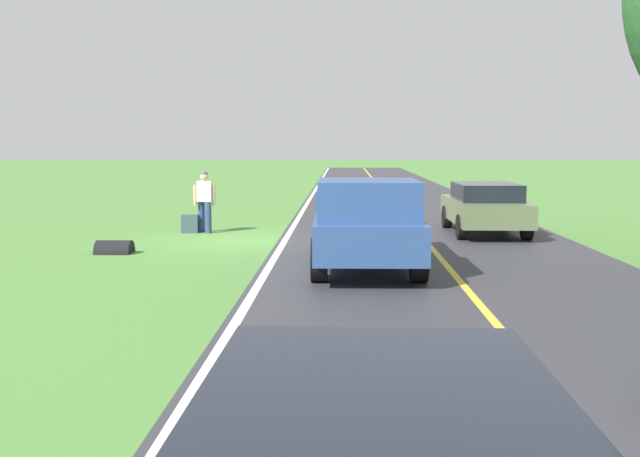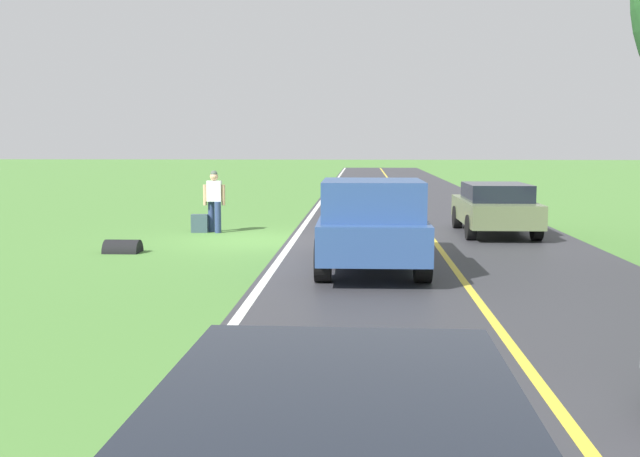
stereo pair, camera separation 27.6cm
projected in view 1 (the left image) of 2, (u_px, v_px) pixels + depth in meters
ground_plane at (248, 241)px, 19.42m from camera, size 200.00×200.00×0.00m
road_surface at (426, 241)px, 19.28m from camera, size 7.63×120.00×0.00m
lane_edge_line at (285, 241)px, 19.39m from camera, size 0.16×117.60×0.00m
lane_centre_line at (426, 241)px, 19.28m from camera, size 0.14×117.60×0.00m
hitchhiker_walking at (205, 198)px, 21.11m from camera, size 0.62×0.51×1.75m
suitcase_carried at (190, 224)px, 21.10m from camera, size 0.47×0.22×0.52m
pickup_truck_passing at (366, 221)px, 14.94m from camera, size 2.14×5.42×1.82m
sedan_near_oncoming at (485, 207)px, 20.89m from camera, size 1.93×4.40×1.41m
drainage_culvert at (115, 253)px, 17.20m from camera, size 0.80×0.60×0.60m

